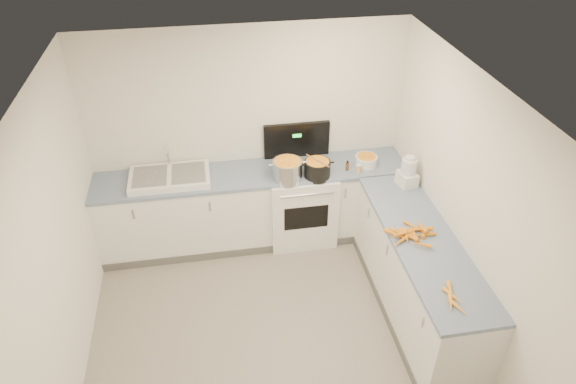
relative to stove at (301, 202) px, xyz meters
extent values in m
cube|color=white|center=(-0.55, 0.01, -0.02)|extent=(3.50, 0.60, 0.90)
cube|color=#7487A4|center=(-0.55, 0.01, 0.45)|extent=(3.50, 0.62, 0.04)
cube|color=white|center=(0.90, -1.39, -0.02)|extent=(0.60, 2.20, 0.90)
cube|color=#7487A4|center=(0.90, -1.39, 0.45)|extent=(0.62, 2.20, 0.04)
cube|color=white|center=(0.00, -0.01, -0.02)|extent=(0.76, 0.65, 0.90)
cube|color=black|center=(0.00, 0.29, 0.68)|extent=(0.76, 0.05, 0.42)
cube|color=white|center=(-1.45, 0.01, 0.50)|extent=(0.86, 0.52, 0.07)
cube|color=slate|center=(-1.65, 0.01, 0.54)|extent=(0.36, 0.42, 0.01)
cube|color=slate|center=(-1.25, 0.01, 0.54)|extent=(0.36, 0.42, 0.01)
cylinder|color=silver|center=(-1.45, 0.23, 0.66)|extent=(0.03, 0.03, 0.24)
cylinder|color=silver|center=(-0.18, -0.17, 0.56)|extent=(0.41, 0.41, 0.24)
cylinder|color=black|center=(0.14, -0.17, 0.55)|extent=(0.38, 0.38, 0.20)
cylinder|color=#AD7A47|center=(0.14, -0.17, 0.66)|extent=(0.20, 0.30, 0.01)
cylinder|color=white|center=(0.74, -0.04, 0.52)|extent=(0.30, 0.30, 0.11)
cylinder|color=#593319|center=(0.50, -0.11, 0.51)|extent=(0.04, 0.04, 0.10)
cylinder|color=#E5B266|center=(0.61, -0.18, 0.51)|extent=(0.05, 0.05, 0.09)
cube|color=white|center=(1.05, -0.51, 0.54)|extent=(0.21, 0.24, 0.15)
cylinder|color=silver|center=(1.05, -0.51, 0.70)|extent=(0.16, 0.16, 0.16)
cylinder|color=white|center=(1.05, -0.51, 0.80)|extent=(0.09, 0.09, 0.04)
cone|color=orange|center=(0.91, -1.30, 0.48)|extent=(0.10, 0.21, 0.04)
cone|color=orange|center=(0.66, -1.41, 0.49)|extent=(0.20, 0.16, 0.05)
cone|color=orange|center=(0.91, -1.36, 0.48)|extent=(0.21, 0.04, 0.04)
cone|color=orange|center=(0.68, -1.29, 0.49)|extent=(0.17, 0.17, 0.04)
cone|color=orange|center=(0.72, -1.34, 0.49)|extent=(0.19, 0.12, 0.05)
cone|color=orange|center=(0.79, -1.34, 0.49)|extent=(0.09, 0.22, 0.05)
cone|color=orange|center=(0.74, -1.35, 0.49)|extent=(0.15, 0.21, 0.05)
cone|color=orange|center=(0.83, -1.28, 0.49)|extent=(0.17, 0.09, 0.05)
cone|color=orange|center=(0.85, -1.22, 0.48)|extent=(0.14, 0.19, 0.04)
cone|color=orange|center=(0.82, -1.37, 0.49)|extent=(0.07, 0.20, 0.05)
cone|color=orange|center=(0.89, -1.32, 0.52)|extent=(0.20, 0.06, 0.05)
cone|color=orange|center=(0.82, -1.51, 0.50)|extent=(0.17, 0.12, 0.04)
cone|color=orange|center=(0.76, -1.37, 0.50)|extent=(0.12, 0.20, 0.04)
cone|color=orange|center=(0.76, -1.36, 0.50)|extent=(0.19, 0.09, 0.04)
cone|color=orange|center=(0.90, -1.29, 0.52)|extent=(0.09, 0.18, 0.05)
cone|color=orange|center=(0.70, -1.36, 0.53)|extent=(0.22, 0.08, 0.04)
cone|color=orange|center=(0.63, -1.33, 0.51)|extent=(0.18, 0.18, 0.04)
cone|color=orange|center=(0.72, -1.37, 0.51)|extent=(0.09, 0.19, 0.04)
cone|color=#FF9D26|center=(0.82, -2.25, 0.49)|extent=(0.10, 0.18, 0.04)
cone|color=#FF9D26|center=(0.79, -2.19, 0.49)|extent=(0.11, 0.19, 0.04)
cone|color=#FF9D26|center=(0.84, -2.13, 0.49)|extent=(0.11, 0.19, 0.04)
cone|color=#FF9D26|center=(0.85, -2.07, 0.49)|extent=(0.08, 0.19, 0.04)
cube|color=tan|center=(-1.62, -0.01, 0.54)|extent=(0.03, 0.03, 0.00)
cube|color=tan|center=(-1.71, -0.08, 0.55)|extent=(0.04, 0.03, 0.00)
cube|color=tan|center=(-1.73, 0.10, 0.54)|extent=(0.02, 0.04, 0.00)
cube|color=tan|center=(-1.69, 0.14, 0.54)|extent=(0.05, 0.02, 0.00)
cube|color=tan|center=(-1.55, -0.02, 0.54)|extent=(0.03, 0.03, 0.00)
cube|color=tan|center=(-1.69, -0.11, 0.54)|extent=(0.03, 0.02, 0.00)
cube|color=tan|center=(-1.59, 0.09, 0.54)|extent=(0.03, 0.02, 0.00)
cube|color=tan|center=(-1.62, 0.08, 0.54)|extent=(0.04, 0.01, 0.00)
cube|color=tan|center=(-1.66, -0.09, 0.54)|extent=(0.03, 0.04, 0.00)
camera|label=1|loc=(-0.97, -4.79, 3.54)|focal=32.00mm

